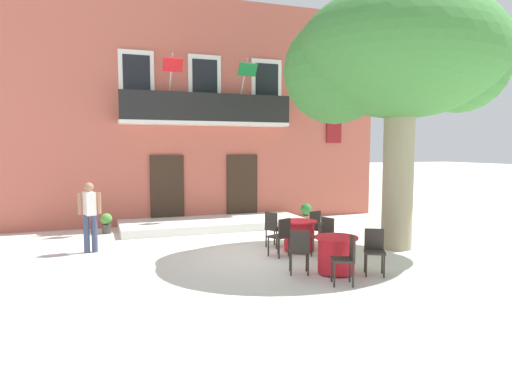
% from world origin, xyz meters
% --- Properties ---
extents(ground_plane, '(120.00, 120.00, 0.00)m').
position_xyz_m(ground_plane, '(0.00, 0.00, 0.00)').
color(ground_plane, silver).
extents(building_facade, '(13.00, 5.09, 7.50)m').
position_xyz_m(building_facade, '(-0.31, 6.99, 3.75)').
color(building_facade, '#BC5B4C').
rests_on(building_facade, ground).
extents(entrance_step_platform, '(5.82, 2.20, 0.25)m').
position_xyz_m(entrance_step_platform, '(-0.31, 3.90, 0.12)').
color(entrance_step_platform, silver).
rests_on(entrance_step_platform, ground).
extents(plane_tree, '(5.34, 4.69, 6.38)m').
position_xyz_m(plane_tree, '(3.19, -0.57, 4.67)').
color(plane_tree, gray).
rests_on(plane_tree, ground).
extents(cafe_table_near_tree, '(0.86, 0.86, 0.76)m').
position_xyz_m(cafe_table_near_tree, '(0.82, -0.09, 0.39)').
color(cafe_table_near_tree, red).
rests_on(cafe_table_near_tree, ground).
extents(cafe_chair_near_tree_0, '(0.54, 0.54, 0.91)m').
position_xyz_m(cafe_chair_near_tree_0, '(0.39, 0.52, 0.53)').
color(cafe_chair_near_tree_0, '#2D2823').
rests_on(cafe_chair_near_tree_0, ground).
extents(cafe_chair_near_tree_1, '(0.53, 0.53, 0.91)m').
position_xyz_m(cafe_chair_near_tree_1, '(0.17, -0.48, 0.53)').
color(cafe_chair_near_tree_1, '#2D2823').
rests_on(cafe_chair_near_tree_1, ground).
extents(cafe_chair_near_tree_2, '(0.51, 0.51, 0.91)m').
position_xyz_m(cafe_chair_near_tree_2, '(1.14, -0.78, 0.53)').
color(cafe_chair_near_tree_2, '#2D2823').
rests_on(cafe_chair_near_tree_2, ground).
extents(cafe_chair_near_tree_3, '(0.51, 0.51, 0.91)m').
position_xyz_m(cafe_chair_near_tree_3, '(1.50, 0.23, 0.53)').
color(cafe_chair_near_tree_3, '#2D2823').
rests_on(cafe_chair_near_tree_3, ground).
extents(cafe_table_middle, '(0.86, 0.86, 0.76)m').
position_xyz_m(cafe_table_middle, '(0.66, -2.17, 0.39)').
color(cafe_table_middle, red).
rests_on(cafe_table_middle, ground).
extents(cafe_chair_middle_0, '(0.50, 0.50, 0.91)m').
position_xyz_m(cafe_chair_middle_0, '(0.81, -1.43, 0.53)').
color(cafe_chair_middle_0, '#2D2823').
rests_on(cafe_chair_middle_0, ground).
extents(cafe_chair_middle_1, '(0.52, 0.52, 0.91)m').
position_xyz_m(cafe_chair_middle_1, '(-0.07, -1.97, 0.53)').
color(cafe_chair_middle_1, '#2D2823').
rests_on(cafe_chair_middle_1, ground).
extents(cafe_chair_middle_2, '(0.52, 0.52, 0.91)m').
position_xyz_m(cafe_chair_middle_2, '(0.46, -2.89, 0.53)').
color(cafe_chair_middle_2, '#2D2823').
rests_on(cafe_chair_middle_2, ground).
extents(cafe_chair_middle_3, '(0.54, 0.54, 0.91)m').
position_xyz_m(cafe_chair_middle_3, '(1.36, -2.46, 0.53)').
color(cafe_chair_middle_3, '#2D2823').
rests_on(cafe_chair_middle_3, ground).
extents(ground_planter_left, '(0.34, 0.34, 0.61)m').
position_xyz_m(ground_planter_left, '(-3.58, 3.98, 0.34)').
color(ground_planter_left, '#47423D').
rests_on(ground_planter_left, ground).
extents(ground_planter_right, '(0.37, 0.37, 0.65)m').
position_xyz_m(ground_planter_right, '(2.95, 3.92, 0.36)').
color(ground_planter_right, '#995638').
rests_on(ground_planter_right, ground).
extents(pedestrian_near_entrance, '(0.53, 0.39, 1.71)m').
position_xyz_m(pedestrian_near_entrance, '(-4.01, 1.51, 0.97)').
color(pedestrian_near_entrance, '#384260').
rests_on(pedestrian_near_entrance, ground).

